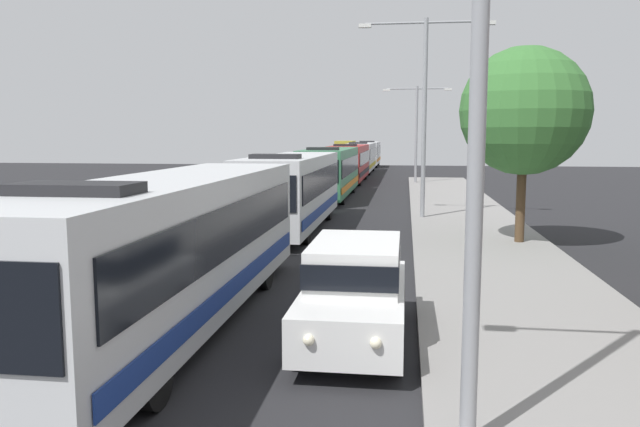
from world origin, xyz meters
The scene contains 12 objects.
bus_lead centered at (-1.30, 10.86, 1.69)m, with size 2.58×12.08×3.21m.
bus_second_in_line centered at (-1.30, 24.12, 1.69)m, with size 2.58×11.11×3.21m.
bus_middle centered at (-1.30, 37.22, 1.69)m, with size 2.58×12.14×3.21m.
bus_fourth_in_line centered at (-1.30, 50.22, 1.69)m, with size 2.58×12.13×3.21m.
bus_rear centered at (-1.30, 63.12, 1.69)m, with size 2.58×12.40×3.21m.
bus_tail_end centered at (-1.30, 76.69, 1.69)m, with size 2.58×10.70×3.21m.
white_suv centered at (2.40, 10.49, 1.03)m, with size 1.86×4.80×1.90m.
box_truck_oncoming centered at (-4.60, 79.80, 1.70)m, with size 2.35×7.03×3.15m.
streetlamp_near centered at (4.10, 6.42, 5.17)m, with size 5.45×0.28×8.24m.
streetlamp_mid centered at (4.10, 27.66, 5.54)m, with size 5.97×0.28×8.87m.
streetlamp_far centered at (4.10, 48.90, 4.79)m, with size 5.31×0.28×7.55m.
roadside_tree centered at (7.31, 21.40, 4.69)m, with size 4.41×4.41×6.75m.
Camera 1 is at (3.30, -0.85, 3.87)m, focal length 34.72 mm.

